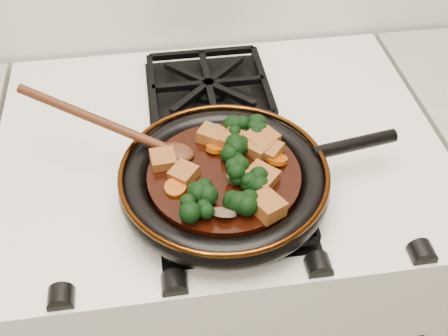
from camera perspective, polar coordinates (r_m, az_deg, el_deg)
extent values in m
cube|color=white|center=(1.31, -0.39, -12.14)|extent=(0.76, 0.60, 0.90)
cylinder|color=black|center=(0.85, 0.00, -1.78)|extent=(0.29, 0.29, 0.01)
torus|color=black|center=(0.84, 0.00, -1.36)|extent=(0.32, 0.32, 0.04)
torus|color=#3F1E09|center=(0.83, 0.00, -0.35)|extent=(0.31, 0.31, 0.01)
cylinder|color=black|center=(0.90, 13.10, 2.37)|extent=(0.14, 0.04, 0.02)
cylinder|color=black|center=(0.84, 0.00, -1.02)|extent=(0.23, 0.23, 0.02)
cube|color=brown|center=(0.87, 1.23, 2.60)|extent=(0.06, 0.06, 0.03)
cube|color=brown|center=(0.82, -4.10, -0.61)|extent=(0.05, 0.05, 0.02)
cube|color=brown|center=(0.88, -1.32, 3.36)|extent=(0.05, 0.05, 0.03)
cube|color=brown|center=(0.87, 1.29, 2.75)|extent=(0.05, 0.05, 0.03)
cube|color=brown|center=(0.78, 4.39, -3.87)|extent=(0.06, 0.06, 0.03)
cube|color=brown|center=(0.87, 3.84, 2.86)|extent=(0.06, 0.06, 0.03)
cube|color=brown|center=(0.86, 4.59, 1.81)|extent=(0.05, 0.05, 0.02)
cube|color=brown|center=(0.84, -6.21, 0.83)|extent=(0.04, 0.04, 0.02)
cube|color=brown|center=(0.86, 3.50, 2.03)|extent=(0.05, 0.05, 0.02)
cube|color=brown|center=(0.81, 3.72, -1.09)|extent=(0.06, 0.06, 0.03)
cylinder|color=#A33D04|center=(0.78, 1.84, -3.49)|extent=(0.03, 0.03, 0.02)
cylinder|color=#A33D04|center=(0.81, -4.95, -2.00)|extent=(0.03, 0.03, 0.01)
cylinder|color=#A33D04|center=(0.86, -0.97, 1.99)|extent=(0.03, 0.03, 0.02)
cylinder|color=#A33D04|center=(0.85, -5.84, 0.97)|extent=(0.03, 0.03, 0.02)
cylinder|color=#A33D04|center=(0.85, 5.43, 0.87)|extent=(0.03, 0.03, 0.02)
cylinder|color=brown|center=(0.87, 3.82, 2.49)|extent=(0.04, 0.04, 0.02)
cylinder|color=brown|center=(0.88, -0.88, 3.49)|extent=(0.04, 0.04, 0.03)
cylinder|color=brown|center=(0.77, 0.09, -4.50)|extent=(0.04, 0.04, 0.03)
ellipsoid|color=#48210F|center=(0.86, -4.84, 1.57)|extent=(0.07, 0.06, 0.02)
cylinder|color=#48210F|center=(0.88, -12.74, 4.77)|extent=(0.02, 0.02, 0.26)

